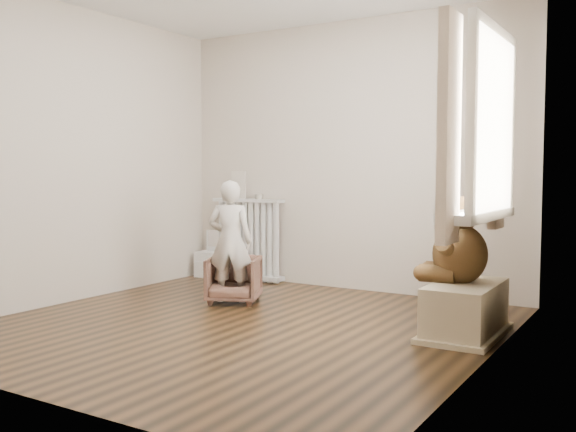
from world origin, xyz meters
The scene contains 18 objects.
floor centered at (0.00, 0.00, 0.00)m, with size 3.60×3.60×0.01m, color black.
back_wall centered at (0.00, 1.80, 1.30)m, with size 3.60×0.02×2.60m, color beige.
front_wall centered at (0.00, -1.80, 1.30)m, with size 3.60×0.02×2.60m, color beige.
left_wall centered at (-1.80, 0.00, 1.30)m, with size 0.02×3.60×2.60m, color beige.
right_wall centered at (1.80, 0.00, 1.30)m, with size 0.02×3.60×2.60m, color beige.
window centered at (1.76, 0.30, 1.45)m, with size 0.03×0.90×1.10m, color white.
window_sill centered at (1.67, 0.30, 0.87)m, with size 0.22×1.10×0.06m, color silver.
curtain_left centered at (1.65, -0.27, 1.39)m, with size 0.06×0.26×1.30m, color beige.
curtain_right centered at (1.65, 0.87, 1.39)m, with size 0.06×0.26×1.30m, color beige.
radiator centered at (-1.09, 1.68, 0.39)m, with size 0.82×0.15×0.86m, color silver.
paper_doll centered at (-1.21, 1.68, 1.01)m, with size 0.17×0.02×0.29m, color beige.
tin_a centered at (-0.95, 1.68, 0.89)m, with size 0.09×0.09×0.05m, color #A59E8C.
toy_vanity centered at (-1.55, 1.65, 0.28)m, with size 0.32×0.23×0.51m, color silver.
armchair centered at (-0.53, 0.66, 0.20)m, with size 0.44×0.45×0.41m, color brown.
child centered at (-0.53, 0.61, 0.55)m, with size 0.38×0.25×1.05m, color beige.
toy_bench centered at (1.52, 0.59, 0.20)m, with size 0.42×0.79×0.37m, color #C3B48E.
teddy_bear centered at (1.46, 0.64, 0.67)m, with size 0.50×0.39×0.62m, color #3B2611, non-canonical shape.
plush_cat centered at (1.66, 0.52, 1.00)m, with size 0.18×0.29×0.25m, color slate, non-canonical shape.
Camera 1 is at (2.76, -3.84, 1.15)m, focal length 40.00 mm.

